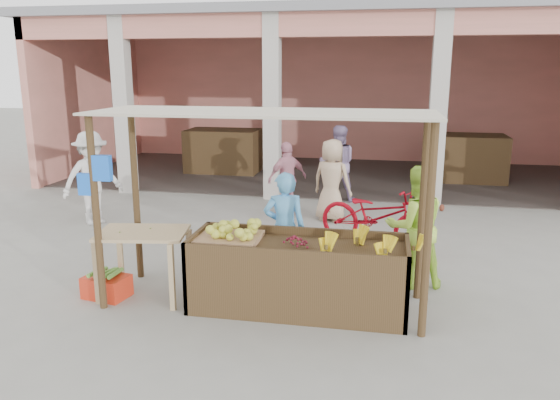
% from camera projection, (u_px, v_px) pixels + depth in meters
% --- Properties ---
extents(ground, '(60.00, 60.00, 0.00)m').
position_uv_depth(ground, '(258.00, 304.00, 6.80)').
color(ground, gray).
rests_on(ground, ground).
extents(market_building, '(14.40, 6.40, 4.20)m').
position_uv_depth(market_building, '(335.00, 74.00, 14.67)').
color(market_building, '#E18576').
rests_on(market_building, ground).
extents(fruit_stall, '(2.60, 0.95, 0.80)m').
position_uv_depth(fruit_stall, '(298.00, 277.00, 6.61)').
color(fruit_stall, '#46311C').
rests_on(fruit_stall, ground).
extents(stall_awning, '(4.09, 1.35, 2.39)m').
position_uv_depth(stall_awning, '(257.00, 146.00, 6.40)').
color(stall_awning, '#46311C').
rests_on(stall_awning, ground).
extents(banana_heap, '(1.13, 0.62, 0.21)m').
position_uv_depth(banana_heap, '(368.00, 243.00, 6.29)').
color(banana_heap, yellow).
rests_on(banana_heap, fruit_stall).
extents(melon_tray, '(0.76, 0.66, 0.20)m').
position_uv_depth(melon_tray, '(229.00, 233.00, 6.71)').
color(melon_tray, '#A47954').
rests_on(melon_tray, fruit_stall).
extents(berry_heap, '(0.41, 0.33, 0.13)m').
position_uv_depth(berry_heap, '(294.00, 241.00, 6.49)').
color(berry_heap, maroon).
rests_on(berry_heap, fruit_stall).
extents(side_table, '(1.19, 0.89, 0.88)m').
position_uv_depth(side_table, '(143.00, 242.00, 6.87)').
color(side_table, tan).
rests_on(side_table, ground).
extents(papaya_pile, '(0.72, 0.41, 0.21)m').
position_uv_depth(papaya_pile, '(142.00, 224.00, 6.81)').
color(papaya_pile, '#45892D').
rests_on(papaya_pile, side_table).
extents(red_crate, '(0.60, 0.48, 0.28)m').
position_uv_depth(red_crate, '(107.00, 286.00, 7.00)').
color(red_crate, red).
rests_on(red_crate, ground).
extents(plantain_bundle, '(0.45, 0.32, 0.09)m').
position_uv_depth(plantain_bundle, '(106.00, 273.00, 6.96)').
color(plantain_bundle, '#5D9636').
rests_on(plantain_bundle, red_crate).
extents(produce_sacks, '(0.74, 0.69, 0.56)m').
position_uv_depth(produce_sacks, '(434.00, 197.00, 11.25)').
color(produce_sacks, maroon).
rests_on(produce_sacks, ground).
extents(vendor_blue, '(0.70, 0.58, 1.65)m').
position_uv_depth(vendor_blue, '(284.00, 225.00, 7.32)').
color(vendor_blue, '#56ABEE').
rests_on(vendor_blue, ground).
extents(vendor_green, '(0.92, 0.66, 1.73)m').
position_uv_depth(vendor_green, '(415.00, 223.00, 7.22)').
color(vendor_green, '#AFDE41').
rests_on(vendor_green, ground).
extents(motorcycle, '(1.51, 2.21, 1.09)m').
position_uv_depth(motorcycle, '(376.00, 215.00, 8.86)').
color(motorcycle, maroon).
rests_on(motorcycle, ground).
extents(shopper_a, '(1.26, 1.31, 1.89)m').
position_uv_depth(shopper_a, '(92.00, 174.00, 10.14)').
color(shopper_a, silver).
rests_on(shopper_a, ground).
extents(shopper_b, '(1.01, 0.97, 1.56)m').
position_uv_depth(shopper_b, '(287.00, 176.00, 10.82)').
color(shopper_b, '#D08698').
rests_on(shopper_b, ground).
extents(shopper_c, '(0.98, 0.80, 1.75)m').
position_uv_depth(shopper_c, '(332.00, 176.00, 10.36)').
color(shopper_c, tan).
rests_on(shopper_c, ground).
extents(shopper_f, '(0.97, 0.67, 1.83)m').
position_uv_depth(shopper_f, '(338.00, 160.00, 11.91)').
color(shopper_f, '#8F77A1').
rests_on(shopper_f, ground).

